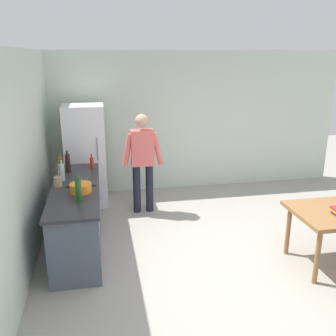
% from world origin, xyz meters
% --- Properties ---
extents(ground_plane, '(14.00, 14.00, 0.00)m').
position_xyz_m(ground_plane, '(0.00, 0.00, 0.00)').
color(ground_plane, '#9E998E').
extents(wall_back, '(6.40, 0.12, 2.70)m').
position_xyz_m(wall_back, '(0.00, 3.00, 1.35)').
color(wall_back, silver).
rests_on(wall_back, ground_plane).
extents(wall_left, '(0.12, 5.60, 2.70)m').
position_xyz_m(wall_left, '(-2.60, 0.20, 1.35)').
color(wall_left, silver).
rests_on(wall_left, ground_plane).
extents(kitchen_counter, '(0.64, 2.20, 0.90)m').
position_xyz_m(kitchen_counter, '(-2.00, 0.80, 0.45)').
color(kitchen_counter, '#4C5666').
rests_on(kitchen_counter, ground_plane).
extents(refrigerator, '(0.70, 0.67, 1.80)m').
position_xyz_m(refrigerator, '(-1.90, 2.40, 0.90)').
color(refrigerator, white).
rests_on(refrigerator, ground_plane).
extents(person, '(0.70, 0.22, 1.70)m').
position_xyz_m(person, '(-0.95, 1.85, 0.98)').
color(person, '#1E1E2D').
rests_on(person, ground_plane).
extents(cooking_pot, '(0.40, 0.28, 0.12)m').
position_xyz_m(cooking_pot, '(-1.91, 0.56, 0.96)').
color(cooking_pot, orange).
rests_on(cooking_pot, kitchen_counter).
extents(utensil_jar, '(0.11, 0.11, 0.32)m').
position_xyz_m(utensil_jar, '(-2.23, 0.84, 0.98)').
color(utensil_jar, tan).
rests_on(utensil_jar, kitchen_counter).
extents(bottle_oil_amber, '(0.06, 0.06, 0.28)m').
position_xyz_m(bottle_oil_amber, '(-2.25, 1.53, 1.02)').
color(bottle_oil_amber, '#996619').
rests_on(bottle_oil_amber, kitchen_counter).
extents(bottle_wine_dark, '(0.08, 0.08, 0.34)m').
position_xyz_m(bottle_wine_dark, '(-2.13, 1.47, 1.05)').
color(bottle_wine_dark, black).
rests_on(bottle_wine_dark, kitchen_counter).
extents(bottle_wine_green, '(0.08, 0.08, 0.34)m').
position_xyz_m(bottle_wine_green, '(-1.92, 0.25, 1.05)').
color(bottle_wine_green, '#1E5123').
rests_on(bottle_wine_green, kitchen_counter).
extents(bottle_sauce_red, '(0.06, 0.06, 0.24)m').
position_xyz_m(bottle_sauce_red, '(-1.78, 1.60, 1.00)').
color(bottle_sauce_red, '#B22319').
rests_on(bottle_sauce_red, kitchen_counter).
extents(bottle_water_clear, '(0.07, 0.07, 0.30)m').
position_xyz_m(bottle_water_clear, '(-2.19, 1.09, 1.03)').
color(bottle_water_clear, silver).
rests_on(bottle_water_clear, kitchen_counter).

